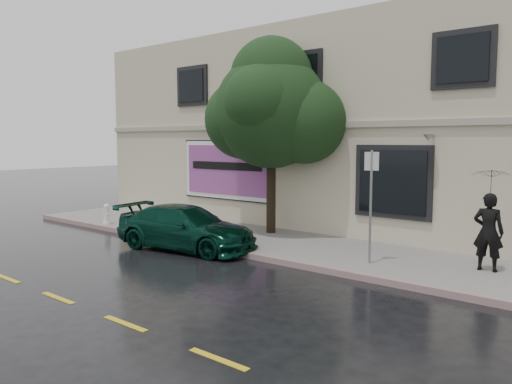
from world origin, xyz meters
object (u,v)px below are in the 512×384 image
Objects in this scene: car at (186,228)px; fire_hydrant at (107,214)px; pedestrian at (488,232)px; street_tree at (271,112)px.

fire_hydrant is (-4.80, 0.60, -0.13)m from car.
fire_hydrant is (-12.33, -1.75, -0.55)m from pedestrian.
street_tree is at bearing -9.22° from pedestrian.
street_tree is at bearing -23.14° from car.
car is 4.60m from street_tree.
pedestrian is 0.32× the size of street_tree.
street_tree is (-6.75, 0.65, 2.98)m from pedestrian.
pedestrian reaches higher than fire_hydrant.
car is 2.41× the size of pedestrian.
fire_hydrant is at bearing 4.34° from pedestrian.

